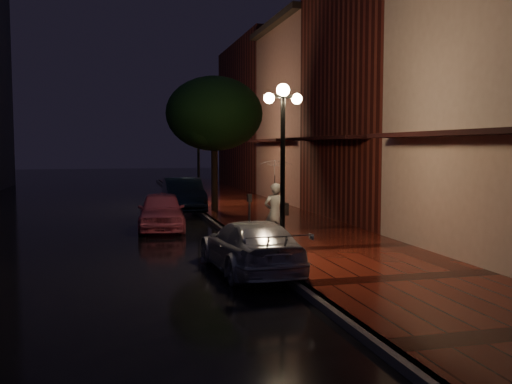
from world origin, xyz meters
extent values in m
plane|color=black|center=(0.00, 0.00, 0.00)|extent=(120.00, 120.00, 0.00)
cube|color=#43120C|center=(2.25, 0.00, 0.07)|extent=(4.50, 60.00, 0.15)
cube|color=#595451|center=(0.00, 0.00, 0.07)|extent=(0.25, 60.00, 0.15)
cube|color=#511914|center=(7.00, 2.00, 5.50)|extent=(5.00, 8.00, 11.00)
cube|color=#8C5951|center=(7.00, 10.00, 4.50)|extent=(5.00, 8.00, 9.00)
cube|color=#511914|center=(7.00, 20.00, 5.00)|extent=(5.00, 12.00, 10.00)
cylinder|color=black|center=(0.35, -5.00, 2.15)|extent=(0.12, 0.12, 4.00)
cylinder|color=black|center=(0.35, -5.00, 0.30)|extent=(0.36, 0.36, 0.30)
cube|color=black|center=(0.35, -5.00, 4.15)|extent=(0.70, 0.08, 0.08)
sphere|color=#FCD697|center=(0.35, -5.00, 4.30)|extent=(0.32, 0.32, 0.32)
sphere|color=#FCD697|center=(0.00, -5.00, 4.10)|extent=(0.26, 0.26, 0.26)
sphere|color=#FCD697|center=(0.70, -5.00, 4.10)|extent=(0.26, 0.26, 0.26)
cylinder|color=black|center=(0.35, 9.00, 2.15)|extent=(0.12, 0.12, 4.00)
cylinder|color=black|center=(0.35, 9.00, 0.30)|extent=(0.36, 0.36, 0.30)
cube|color=black|center=(0.35, 9.00, 4.15)|extent=(0.70, 0.08, 0.08)
sphere|color=#FCD697|center=(0.35, 9.00, 4.30)|extent=(0.32, 0.32, 0.32)
sphere|color=#FCD697|center=(0.00, 9.00, 4.10)|extent=(0.26, 0.26, 0.26)
sphere|color=#FCD697|center=(0.70, 9.00, 4.10)|extent=(0.26, 0.26, 0.26)
cylinder|color=black|center=(0.60, 6.00, 1.75)|extent=(0.28, 0.28, 3.20)
ellipsoid|color=black|center=(0.60, 6.00, 4.35)|extent=(4.16, 4.16, 3.20)
sphere|color=black|center=(1.30, 6.60, 3.75)|extent=(1.80, 1.80, 1.80)
sphere|color=black|center=(0.00, 5.30, 3.85)|extent=(1.80, 1.80, 1.80)
imported|color=#C9526F|center=(-2.04, 1.90, 0.67)|extent=(1.89, 4.05, 1.34)
imported|color=black|center=(-0.60, 7.37, 0.76)|extent=(1.68, 4.66, 1.53)
imported|color=#B0AFB7|center=(-0.60, -5.54, 0.61)|extent=(1.93, 4.30, 1.22)
imported|color=silver|center=(0.84, -2.61, 1.02)|extent=(0.66, 0.46, 1.74)
imported|color=silver|center=(0.84, -2.61, 2.12)|extent=(1.01, 1.03, 0.93)
cylinder|color=black|center=(0.84, -2.61, 1.43)|extent=(0.02, 0.02, 1.39)
cube|color=black|center=(1.13, -2.66, 1.14)|extent=(0.14, 0.33, 0.35)
cylinder|color=black|center=(0.15, -2.34, 0.74)|extent=(0.06, 0.06, 1.19)
cube|color=black|center=(0.15, -2.34, 1.45)|extent=(0.15, 0.13, 0.24)
camera|label=1|loc=(-3.70, -18.35, 2.94)|focal=40.00mm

